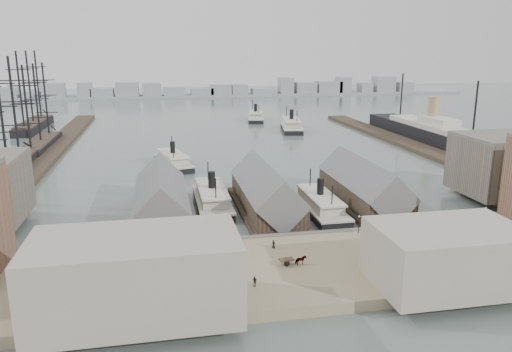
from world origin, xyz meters
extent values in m
plane|color=#4E5B58|center=(0.00, 0.00, 0.00)|extent=(900.00, 900.00, 0.00)
cube|color=#85785A|center=(0.00, -20.00, 1.00)|extent=(180.00, 30.00, 2.00)
cube|color=#59544C|center=(0.00, -5.20, 1.15)|extent=(180.00, 1.20, 2.30)
cube|color=#2D231C|center=(-68.00, 100.00, 0.80)|extent=(10.00, 220.00, 1.60)
cube|color=#2D231C|center=(78.00, 90.00, 0.80)|extent=(10.00, 180.00, 1.60)
cube|color=#2D231C|center=(-26.00, 16.00, 0.60)|extent=(14.00, 42.00, 1.20)
cube|color=#2D231C|center=(-26.00, 17.00, 3.70)|extent=(12.00, 36.00, 5.00)
cube|color=#59595B|center=(-26.00, 17.00, 6.30)|extent=(12.60, 37.00, 12.60)
cube|color=#2D231C|center=(0.00, 16.00, 0.60)|extent=(14.00, 42.00, 1.20)
cube|color=#2D231C|center=(0.00, 17.00, 3.70)|extent=(12.00, 36.00, 5.00)
cube|color=#59595B|center=(0.00, 17.00, 6.30)|extent=(12.60, 37.00, 12.60)
cube|color=#2D231C|center=(26.00, 16.00, 0.60)|extent=(14.00, 42.00, 1.20)
cube|color=#2D231C|center=(26.00, 17.00, 3.70)|extent=(12.00, 36.00, 5.00)
cube|color=#59595B|center=(26.00, 17.00, 6.30)|extent=(12.60, 37.00, 12.60)
cube|color=#60564C|center=(68.00, 15.00, 9.50)|extent=(28.00, 20.00, 15.00)
cube|color=gray|center=(20.00, -32.00, 7.00)|extent=(24.00, 16.00, 10.00)
cube|color=gray|center=(-30.00, -32.00, 8.00)|extent=(30.00, 16.00, 12.00)
cylinder|color=black|center=(-45.00, -7.00, 3.80)|extent=(0.16, 0.16, 3.60)
sphere|color=beige|center=(-45.00, -7.00, 5.70)|extent=(0.44, 0.44, 0.44)
cylinder|color=black|center=(-15.00, -7.00, 3.80)|extent=(0.16, 0.16, 3.60)
sphere|color=beige|center=(-15.00, -7.00, 5.70)|extent=(0.44, 0.44, 0.44)
cylinder|color=black|center=(15.00, -7.00, 3.80)|extent=(0.16, 0.16, 3.60)
sphere|color=beige|center=(15.00, -7.00, 5.70)|extent=(0.44, 0.44, 0.44)
cylinder|color=black|center=(45.00, -7.00, 3.80)|extent=(0.16, 0.16, 3.60)
sphere|color=beige|center=(45.00, -7.00, 5.70)|extent=(0.44, 0.44, 0.44)
cube|color=gray|center=(0.00, 340.00, 1.00)|extent=(500.00, 40.00, 2.00)
cube|color=gray|center=(-145.16, 330.00, 5.14)|extent=(20.65, 14.00, 10.28)
cube|color=gray|center=(-123.57, 330.00, 3.62)|extent=(14.71, 14.00, 7.23)
cube|color=gray|center=(-107.98, 330.00, 6.62)|extent=(17.63, 14.00, 13.23)
cube|color=gray|center=(-83.49, 330.00, 6.79)|extent=(10.74, 14.00, 13.58)
cube|color=gray|center=(-69.86, 330.00, 4.32)|extent=(18.06, 14.00, 8.64)
cube|color=gray|center=(-49.92, 330.00, 6.64)|extent=(18.55, 14.00, 13.29)
cube|color=gray|center=(-29.70, 330.00, 6.24)|extent=(15.33, 14.00, 12.47)
cube|color=gray|center=(-11.29, 330.00, 4.36)|extent=(17.56, 14.00, 8.72)
cube|color=gray|center=(11.96, 330.00, 3.82)|extent=(18.76, 14.00, 7.63)
cube|color=gray|center=(27.85, 330.00, 5.17)|extent=(17.61, 14.00, 10.35)
cube|color=gray|center=(44.04, 330.00, 5.15)|extent=(13.38, 14.00, 10.30)
cube|color=gray|center=(65.61, 330.00, 3.38)|extent=(20.73, 14.00, 6.75)
cube|color=gray|center=(85.69, 330.00, 7.79)|extent=(11.51, 14.00, 15.57)
cube|color=gray|center=(103.47, 330.00, 5.63)|extent=(18.17, 14.00, 11.26)
cube|color=gray|center=(125.20, 330.00, 5.92)|extent=(21.81, 14.00, 11.83)
cube|color=gray|center=(139.05, 330.00, 7.75)|extent=(11.12, 14.00, 15.50)
cube|color=gray|center=(159.69, 330.00, 5.14)|extent=(10.90, 14.00, 10.29)
cube|color=gray|center=(177.90, 330.00, 7.86)|extent=(17.95, 14.00, 15.72)
cube|color=gray|center=(197.92, 330.00, 5.26)|extent=(14.21, 14.00, 10.51)
cube|color=black|center=(-13.00, 23.21, 0.90)|extent=(8.04, 28.15, 1.81)
cube|color=beige|center=(-13.00, 23.21, 2.21)|extent=(8.44, 28.15, 0.50)
cube|color=beige|center=(-13.00, 23.21, 3.62)|extent=(6.53, 20.11, 2.21)
cube|color=beige|center=(-13.00, 23.21, 5.03)|extent=(7.04, 22.12, 0.40)
cylinder|color=black|center=(-13.00, 23.21, 7.24)|extent=(1.81, 1.81, 4.52)
cylinder|color=black|center=(-13.00, 32.26, 7.04)|extent=(0.30, 0.30, 6.03)
cylinder|color=black|center=(-13.00, 14.16, 7.04)|extent=(0.30, 0.30, 6.03)
cube|color=black|center=(13.00, 13.08, 0.86)|extent=(7.60, 26.61, 1.71)
cube|color=beige|center=(13.00, 13.08, 2.09)|extent=(7.98, 26.61, 0.48)
cube|color=beige|center=(13.00, 13.08, 3.42)|extent=(6.18, 19.01, 2.09)
cube|color=beige|center=(13.00, 13.08, 4.75)|extent=(6.65, 20.91, 0.38)
cylinder|color=black|center=(13.00, 13.08, 6.84)|extent=(1.71, 1.71, 4.28)
cylinder|color=black|center=(13.00, 21.64, 6.65)|extent=(0.29, 0.29, 5.70)
cylinder|color=black|center=(13.00, 4.53, 6.65)|extent=(0.29, 0.29, 5.70)
cube|color=black|center=(-21.34, 72.02, 0.84)|extent=(13.37, 27.29, 1.69)
cube|color=beige|center=(-21.34, 72.02, 2.06)|extent=(13.74, 27.38, 0.47)
cube|color=beige|center=(-21.34, 72.02, 3.38)|extent=(10.27, 19.66, 2.06)
cube|color=beige|center=(-21.34, 72.02, 4.69)|extent=(11.16, 21.60, 0.38)
cylinder|color=black|center=(-21.34, 72.02, 6.75)|extent=(1.69, 1.69, 4.22)
cylinder|color=black|center=(-21.34, 80.46, 6.57)|extent=(0.28, 0.28, 5.63)
cylinder|color=black|center=(-21.34, 63.57, 6.57)|extent=(0.28, 0.28, 5.63)
cube|color=black|center=(39.99, 140.71, 1.01)|extent=(14.41, 32.61, 2.03)
cube|color=beige|center=(39.99, 140.71, 2.48)|extent=(14.86, 32.69, 0.56)
cube|color=beige|center=(39.99, 140.71, 4.05)|extent=(11.17, 23.45, 2.48)
cube|color=beige|center=(39.99, 140.71, 5.63)|extent=(12.12, 25.76, 0.45)
cylinder|color=black|center=(39.99, 140.71, 8.10)|extent=(2.03, 2.03, 5.07)
cylinder|color=black|center=(39.99, 150.84, 7.88)|extent=(0.34, 0.34, 6.75)
cylinder|color=black|center=(39.99, 130.58, 7.88)|extent=(0.34, 0.34, 6.75)
cube|color=black|center=(29.05, 179.06, 0.91)|extent=(12.80, 29.41, 1.83)
cube|color=beige|center=(29.05, 179.06, 2.24)|extent=(13.20, 29.48, 0.51)
cube|color=beige|center=(29.05, 179.06, 3.66)|extent=(9.93, 21.14, 2.24)
cube|color=beige|center=(29.05, 179.06, 5.08)|extent=(10.77, 23.23, 0.41)
cylinder|color=black|center=(29.05, 179.06, 7.32)|extent=(1.83, 1.83, 4.57)
cylinder|color=black|center=(29.05, 188.20, 7.11)|extent=(0.30, 0.30, 6.10)
cylinder|color=black|center=(29.05, 169.91, 7.11)|extent=(0.30, 0.30, 6.10)
cube|color=black|center=(-74.41, 61.76, 1.84)|extent=(9.19, 63.31, 3.68)
cube|color=#2D231C|center=(-74.41, 61.76, 3.98)|extent=(8.68, 56.98, 0.61)
cylinder|color=black|center=(-74.41, 69.14, 20.42)|extent=(0.82, 0.82, 34.72)
cylinder|color=black|center=(-74.41, 83.91, 20.42)|extent=(0.82, 0.82, 34.72)
cube|color=black|center=(-73.48, 113.99, 1.68)|extent=(8.38, 48.45, 3.35)
cube|color=#2D231C|center=(-73.48, 113.99, 3.63)|extent=(7.92, 43.60, 0.56)
cylinder|color=black|center=(-73.48, 97.03, 18.63)|extent=(0.75, 0.75, 31.68)
cylinder|color=black|center=(-73.48, 113.99, 18.63)|extent=(0.75, 0.75, 31.68)
cylinder|color=black|center=(-73.48, 130.94, 18.63)|extent=(0.75, 0.75, 31.68)
cube|color=black|center=(-88.37, 169.25, 1.91)|extent=(9.55, 53.04, 3.82)
cube|color=#2D231C|center=(-88.37, 169.25, 4.14)|extent=(9.02, 47.74, 0.64)
cylinder|color=black|center=(-88.37, 150.69, 21.22)|extent=(0.85, 0.85, 36.07)
cylinder|color=black|center=(-88.37, 169.25, 21.22)|extent=(0.85, 0.85, 36.07)
cylinder|color=black|center=(-88.37, 187.82, 21.22)|extent=(0.85, 0.85, 36.07)
cube|color=black|center=(92.00, 97.77, 3.17)|extent=(13.74, 100.43, 6.34)
cube|color=beige|center=(92.00, 97.77, 7.40)|extent=(11.63, 58.15, 2.11)
cube|color=beige|center=(92.00, 92.48, 10.04)|extent=(8.46, 21.14, 3.17)
cylinder|color=tan|center=(92.00, 97.77, 14.80)|extent=(4.65, 4.65, 10.57)
imported|color=black|center=(-44.05, -14.60, 2.86)|extent=(1.99, 1.90, 1.73)
cube|color=#3F2D21|center=(-46.43, -15.65, 2.90)|extent=(2.98, 2.42, 0.25)
cylinder|color=black|center=(-46.14, -16.29, 2.55)|extent=(1.04, 0.52, 1.10)
cylinder|color=black|center=(-46.71, -15.01, 2.55)|extent=(1.04, 0.52, 1.10)
imported|color=black|center=(-1.58, -20.13, 2.85)|extent=(2.14, 1.25, 1.70)
cube|color=#3F2D21|center=(-4.14, -19.68, 2.90)|extent=(2.82, 1.92, 0.25)
cylinder|color=black|center=(-4.26, -20.37, 2.55)|extent=(1.10, 0.27, 1.10)
cylinder|color=black|center=(-4.02, -18.99, 2.55)|extent=(1.10, 0.27, 1.10)
imported|color=black|center=(23.48, -22.22, 2.75)|extent=(1.61, 1.76, 1.51)
cube|color=#3F2D21|center=(20.96, -22.85, 2.90)|extent=(2.89, 2.09, 0.25)
cylinder|color=black|center=(21.13, -23.53, 2.55)|extent=(1.09, 0.35, 1.10)
cylinder|color=black|center=(20.79, -22.17, 2.55)|extent=(1.09, 0.35, 1.10)
imported|color=black|center=(-48.99, -14.49, 2.90)|extent=(0.80, 0.80, 1.79)
imported|color=black|center=(-43.46, -17.99, 2.84)|extent=(1.02, 1.03, 1.67)
imported|color=black|center=(-27.58, -13.52, 2.89)|extent=(1.29, 1.27, 1.78)
imported|color=black|center=(-11.41, -26.82, 2.87)|extent=(1.03, 1.01, 1.74)
imported|color=black|center=(-4.67, -11.61, 2.83)|extent=(0.89, 0.66, 1.66)
imported|color=black|center=(14.36, -18.75, 2.82)|extent=(0.73, 0.64, 1.65)
imported|color=black|center=(26.63, -12.52, 2.85)|extent=(1.03, 0.95, 1.70)
imported|color=black|center=(30.27, -24.47, 2.87)|extent=(1.26, 1.24, 1.74)
camera|label=1|loc=(-25.73, -100.81, 40.10)|focal=35.00mm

